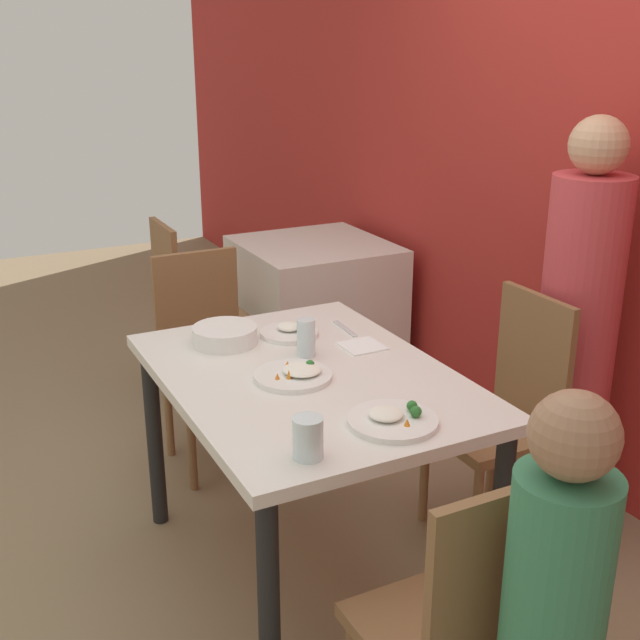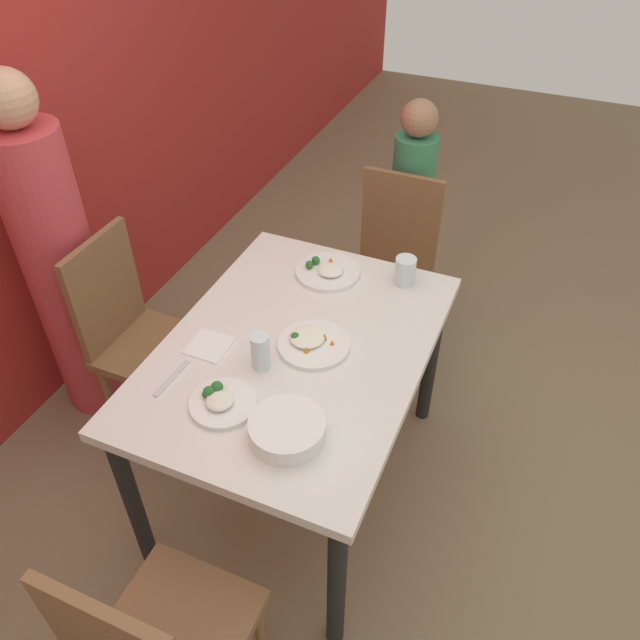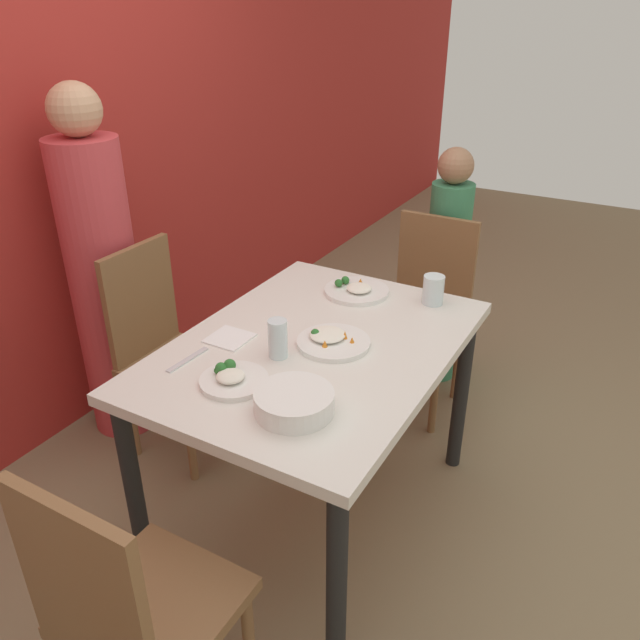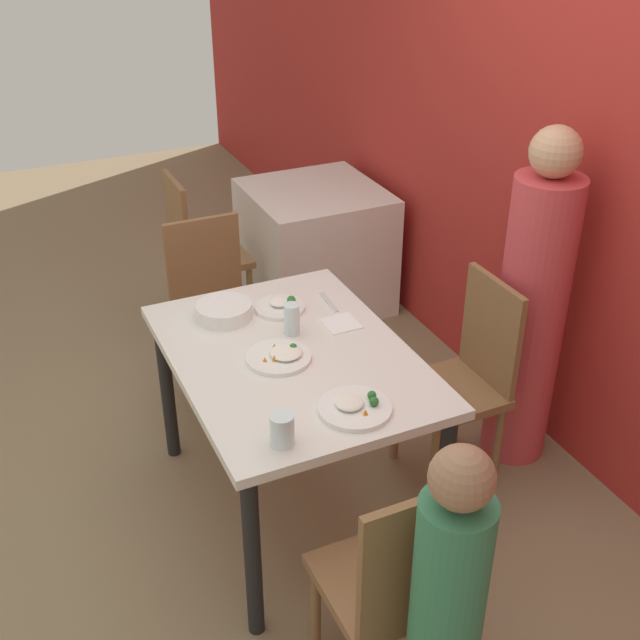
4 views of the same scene
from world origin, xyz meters
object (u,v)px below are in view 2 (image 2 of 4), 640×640
chair_child_spot (390,267)px  chair_adult_spot (137,333)px  bowl_curry (287,429)px  glass_water_tall (405,271)px  person_child (408,224)px  person_adult (63,271)px  plate_rice_adult (221,402)px

chair_child_spot → chair_adult_spot: bearing=-133.7°
bowl_curry → glass_water_tall: 0.88m
chair_adult_spot → person_child: bearing=-36.2°
person_adult → person_child: (1.15, -1.16, -0.15)m
person_child → glass_water_tall: 0.79m
chair_adult_spot → person_child: person_child is taller
plate_rice_adult → person_adult: bearing=67.4°
plate_rice_adult → chair_child_spot: bearing=-6.8°
glass_water_tall → chair_child_spot: bearing=22.1°
person_child → glass_water_tall: person_child is taller
person_adult → plate_rice_adult: 1.09m
chair_adult_spot → person_child: 1.43m
person_adult → plate_rice_adult: size_ratio=7.27×
chair_adult_spot → bowl_curry: 1.08m
plate_rice_adult → glass_water_tall: (0.84, -0.34, 0.04)m
chair_child_spot → person_child: person_child is taller
chair_child_spot → plate_rice_adult: 1.34m
person_child → bowl_curry: 1.62m
plate_rice_adult → chair_adult_spot: bearing=58.8°
person_child → plate_rice_adult: bearing=174.4°
person_adult → bowl_curry: (-0.45, -1.25, 0.08)m
bowl_curry → glass_water_tall: (0.87, -0.10, 0.02)m
person_adult → chair_child_spot: bearing=-52.7°
person_adult → plate_rice_adult: person_adult is taller
person_child → plate_rice_adult: (-1.57, 0.15, 0.20)m
bowl_curry → glass_water_tall: size_ratio=2.04×
chair_adult_spot → chair_child_spot: 1.22m
chair_adult_spot → plate_rice_adult: 0.86m
person_child → plate_rice_adult: person_child is taller
chair_child_spot → person_child: (0.27, -0.00, 0.09)m
chair_child_spot → bowl_curry: bearing=-86.1°
chair_adult_spot → glass_water_tall: 1.16m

